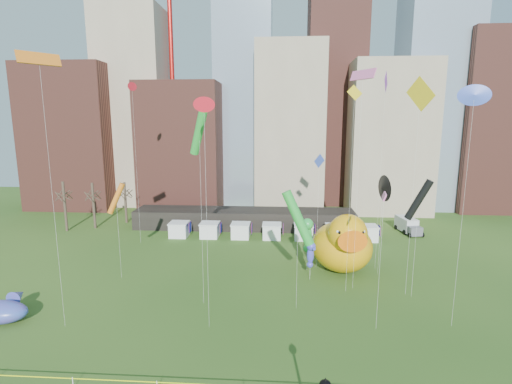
# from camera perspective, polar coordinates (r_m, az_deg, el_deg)

# --- Properties ---
(skyline) EXTENTS (101.00, 23.00, 68.00)m
(skyline) POSITION_cam_1_polar(r_m,az_deg,el_deg) (84.19, 3.78, 12.49)
(skyline) COLOR brown
(skyline) RESTS_ON ground
(pavilion) EXTENTS (38.00, 6.00, 3.20)m
(pavilion) POSITION_cam_1_polar(r_m,az_deg,el_deg) (67.53, -1.76, -3.98)
(pavilion) COLOR black
(pavilion) RESTS_ON ground
(vendor_tents) EXTENTS (33.24, 2.80, 2.40)m
(vendor_tents) POSITION_cam_1_polar(r_m,az_deg,el_deg) (61.59, 2.38, -5.89)
(vendor_tents) COLOR white
(vendor_tents) RESTS_ON ground
(bare_trees) EXTENTS (8.44, 6.44, 8.50)m
(bare_trees) POSITION_cam_1_polar(r_m,az_deg,el_deg) (72.90, -22.84, -1.78)
(bare_trees) COLOR #382B21
(bare_trees) RESTS_ON ground
(big_duck) EXTENTS (7.88, 10.34, 7.82)m
(big_duck) POSITION_cam_1_polar(r_m,az_deg,el_deg) (48.89, 12.77, -7.49)
(big_duck) COLOR #E8A00B
(big_duck) RESTS_ON ground
(small_duck) EXTENTS (3.39, 4.07, 2.92)m
(small_duck) POSITION_cam_1_polar(r_m,az_deg,el_deg) (53.67, 14.52, -8.47)
(small_duck) COLOR white
(small_duck) RESTS_ON ground
(seahorse_green) EXTENTS (1.84, 2.08, 6.69)m
(seahorse_green) POSITION_cam_1_polar(r_m,az_deg,el_deg) (48.17, 7.66, -5.96)
(seahorse_green) COLOR silver
(seahorse_green) RESTS_ON ground
(seahorse_purple) EXTENTS (1.37, 1.54, 4.66)m
(seahorse_purple) POSITION_cam_1_polar(r_m,az_deg,el_deg) (45.84, 8.08, -8.88)
(seahorse_purple) COLOR silver
(seahorse_purple) RESTS_ON ground
(whale_inflatable) EXTENTS (5.40, 6.87, 2.35)m
(whale_inflatable) POSITION_cam_1_polar(r_m,az_deg,el_deg) (44.42, -33.66, -14.41)
(whale_inflatable) COLOR #613CA5
(whale_inflatable) RESTS_ON ground
(box_truck) EXTENTS (3.16, 6.12, 2.48)m
(box_truck) POSITION_cam_1_polar(r_m,az_deg,el_deg) (69.48, 21.55, -4.59)
(box_truck) COLOR silver
(box_truck) RESTS_ON ground
(kite_0) EXTENTS (0.61, 1.18, 23.93)m
(kite_0) POSITION_cam_1_polar(r_m,az_deg,el_deg) (59.80, -17.91, 14.37)
(kite_0) COLOR silver
(kite_0) RESTS_ON ground
(kite_1) EXTENTS (0.65, 1.88, 12.50)m
(kite_1) POSITION_cam_1_polar(r_m,az_deg,el_deg) (34.23, 18.43, -0.83)
(kite_1) COLOR silver
(kite_1) RESTS_ON ground
(kite_2) EXTENTS (0.60, 3.07, 12.20)m
(kite_2) POSITION_cam_1_polar(r_m,az_deg,el_deg) (47.66, 18.28, 0.54)
(kite_2) COLOR silver
(kite_2) RESTS_ON ground
(kite_3) EXTENTS (2.54, 2.66, 20.03)m
(kite_3) POSITION_cam_1_polar(r_m,az_deg,el_deg) (37.39, -8.41, 9.04)
(kite_3) COLOR silver
(kite_3) RESTS_ON ground
(kite_4) EXTENTS (1.47, 0.51, 22.02)m
(kite_4) POSITION_cam_1_polar(r_m,az_deg,el_deg) (40.88, 14.31, 12.05)
(kite_4) COLOR silver
(kite_4) RESTS_ON ground
(kite_5) EXTENTS (1.14, 1.37, 14.55)m
(kite_5) POSITION_cam_1_polar(r_m,az_deg,el_deg) (47.70, 9.34, 3.99)
(kite_5) COLOR silver
(kite_5) RESTS_ON ground
(kite_6) EXTENTS (2.43, 2.86, 23.89)m
(kite_6) POSITION_cam_1_polar(r_m,az_deg,el_deg) (36.93, -29.46, 16.57)
(kite_6) COLOR silver
(kite_6) RESTS_ON ground
(kite_7) EXTENTS (0.96, 2.27, 24.17)m
(kite_7) POSITION_cam_1_polar(r_m,az_deg,el_deg) (48.96, 18.65, 14.36)
(kite_7) COLOR silver
(kite_7) RESTS_ON ground
(kite_8) EXTENTS (1.16, 0.80, 20.42)m
(kite_8) POSITION_cam_1_polar(r_m,az_deg,el_deg) (32.54, -7.72, 12.38)
(kite_8) COLOR silver
(kite_8) RESTS_ON ground
(kite_9) EXTENTS (2.15, 3.08, 23.58)m
(kite_9) POSITION_cam_1_polar(r_m,az_deg,el_deg) (42.07, 15.55, 16.18)
(kite_9) COLOR silver
(kite_9) RESTS_ON ground
(kite_10) EXTENTS (2.69, 1.48, 12.74)m
(kite_10) POSITION_cam_1_polar(r_m,az_deg,el_deg) (42.59, 22.97, -1.08)
(kite_10) COLOR silver
(kite_10) RESTS_ON ground
(kite_11) EXTENTS (3.31, 1.40, 12.05)m
(kite_11) POSITION_cam_1_polar(r_m,az_deg,el_deg) (37.07, 6.24, -3.87)
(kite_11) COLOR silver
(kite_11) RESTS_ON ground
(kite_12) EXTENTS (1.88, 2.95, 22.82)m
(kite_12) POSITION_cam_1_polar(r_m,az_deg,el_deg) (42.20, 23.15, 12.81)
(kite_12) COLOR silver
(kite_12) RESTS_ON ground
(kite_13) EXTENTS (1.73, 0.63, 21.42)m
(kite_13) POSITION_cam_1_polar(r_m,az_deg,el_deg) (37.11, 29.63, 12.25)
(kite_13) COLOR silver
(kite_13) RESTS_ON ground
(kite_14) EXTENTS (2.24, 1.24, 11.51)m
(kite_14) POSITION_cam_1_polar(r_m,az_deg,el_deg) (47.09, -20.00, -0.92)
(kite_14) COLOR silver
(kite_14) RESTS_ON ground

